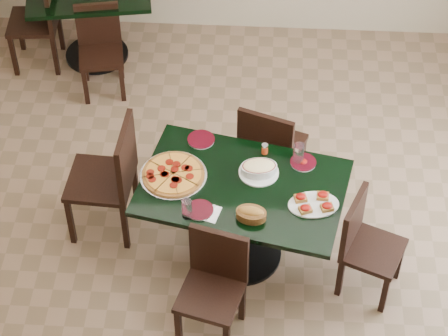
# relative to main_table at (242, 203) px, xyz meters

# --- Properties ---
(floor) EXTENTS (5.50, 5.50, 0.00)m
(floor) POSITION_rel_main_table_xyz_m (-0.09, 0.05, -0.57)
(floor) COLOR brown
(floor) RESTS_ON ground
(main_table) EXTENTS (1.54, 1.16, 0.75)m
(main_table) POSITION_rel_main_table_xyz_m (0.00, 0.00, 0.00)
(main_table) COLOR black
(main_table) RESTS_ON floor
(back_table) EXTENTS (1.18, 0.94, 0.75)m
(back_table) POSITION_rel_main_table_xyz_m (-1.45, 2.27, -0.04)
(back_table) COLOR black
(back_table) RESTS_ON floor
(chair_far) EXTENTS (0.55, 0.55, 0.92)m
(chair_far) POSITION_rel_main_table_xyz_m (0.18, 0.63, -0.05)
(chair_far) COLOR black
(chair_far) RESTS_ON floor
(chair_near) EXTENTS (0.49, 0.49, 0.85)m
(chair_near) POSITION_rel_main_table_xyz_m (-0.16, -0.61, -0.09)
(chair_near) COLOR black
(chair_near) RESTS_ON floor
(chair_right) EXTENTS (0.51, 0.51, 0.83)m
(chair_right) POSITION_rel_main_table_xyz_m (0.85, -0.20, -0.11)
(chair_right) COLOR black
(chair_right) RESTS_ON floor
(chair_left) EXTENTS (0.50, 0.50, 1.00)m
(chair_left) POSITION_rel_main_table_xyz_m (-0.95, 0.23, -0.00)
(chair_left) COLOR black
(chair_left) RESTS_ON floor
(back_chair_near) EXTENTS (0.44, 0.44, 0.81)m
(back_chair_near) POSITION_rel_main_table_xyz_m (-1.31, 1.87, -0.12)
(back_chair_near) COLOR black
(back_chair_near) RESTS_ON floor
(back_chair_left) EXTENTS (0.46, 0.46, 0.93)m
(back_chair_left) POSITION_rel_main_table_xyz_m (-1.87, 2.16, -0.05)
(back_chair_left) COLOR black
(back_chair_left) RESTS_ON floor
(pepperoni_pizza) EXTENTS (0.47, 0.47, 0.04)m
(pepperoni_pizza) POSITION_rel_main_table_xyz_m (-0.48, 0.06, 0.20)
(pepperoni_pizza) COLOR silver
(pepperoni_pizza) RESTS_ON main_table
(lasagna_casserole) EXTENTS (0.28, 0.28, 0.09)m
(lasagna_casserole) POSITION_rel_main_table_xyz_m (0.10, 0.13, 0.23)
(lasagna_casserole) COLOR silver
(lasagna_casserole) RESTS_ON main_table
(bread_basket) EXTENTS (0.22, 0.17, 0.09)m
(bread_basket) POSITION_rel_main_table_xyz_m (0.07, -0.28, 0.22)
(bread_basket) COLOR brown
(bread_basket) RESTS_ON main_table
(bruschetta_platter) EXTENTS (0.38, 0.29, 0.05)m
(bruschetta_platter) POSITION_rel_main_table_xyz_m (0.48, -0.15, 0.21)
(bruschetta_platter) COLOR silver
(bruschetta_platter) RESTS_ON main_table
(side_plate_near) EXTENTS (0.19, 0.19, 0.02)m
(side_plate_near) POSITION_rel_main_table_xyz_m (-0.28, -0.25, 0.19)
(side_plate_near) COLOR silver
(side_plate_near) RESTS_ON main_table
(side_plate_far_r) EXTENTS (0.18, 0.18, 0.03)m
(side_plate_far_r) POSITION_rel_main_table_xyz_m (0.41, 0.24, 0.19)
(side_plate_far_r) COLOR silver
(side_plate_far_r) RESTS_ON main_table
(side_plate_far_l) EXTENTS (0.20, 0.20, 0.02)m
(side_plate_far_l) POSITION_rel_main_table_xyz_m (-0.32, 0.43, 0.19)
(side_plate_far_l) COLOR silver
(side_plate_far_l) RESTS_ON main_table
(napkin_setting) EXTENTS (0.18, 0.18, 0.01)m
(napkin_setting) POSITION_rel_main_table_xyz_m (-0.22, -0.26, 0.18)
(napkin_setting) COLOR white
(napkin_setting) RESTS_ON main_table
(water_glass_a) EXTENTS (0.08, 0.08, 0.16)m
(water_glass_a) POSITION_rel_main_table_xyz_m (0.38, 0.25, 0.26)
(water_glass_a) COLOR white
(water_glass_a) RESTS_ON main_table
(water_glass_b) EXTENTS (0.07, 0.07, 0.15)m
(water_glass_b) POSITION_rel_main_table_xyz_m (-0.35, -0.30, 0.26)
(water_glass_b) COLOR white
(water_glass_b) RESTS_ON main_table
(pepper_shaker) EXTENTS (0.05, 0.05, 0.08)m
(pepper_shaker) POSITION_rel_main_table_xyz_m (0.14, 0.33, 0.22)
(pepper_shaker) COLOR #C84315
(pepper_shaker) RESTS_ON main_table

